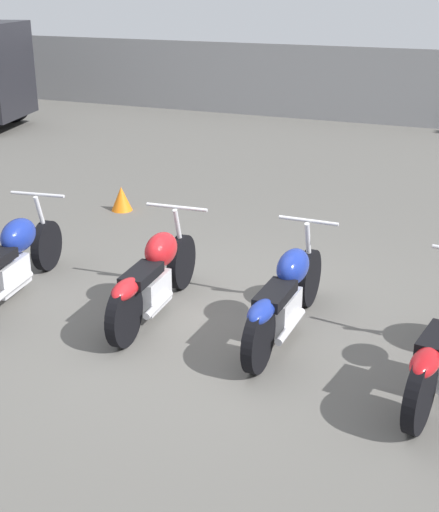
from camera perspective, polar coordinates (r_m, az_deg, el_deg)
The scene contains 6 objects.
ground_plane at distance 6.99m, azimuth -0.45°, elevation -5.36°, with size 60.00×60.00×0.00m, color #5B5954.
fence_back at distance 16.94m, azimuth 14.77°, elevation 12.86°, with size 40.00×0.04×1.71m.
motorcycle_slot_0 at distance 7.70m, azimuth -16.42°, elevation -0.30°, with size 0.66×2.09×0.94m.
motorcycle_slot_1 at distance 7.01m, azimuth -5.29°, elevation -1.63°, with size 0.67×1.98×0.96m.
motorcycle_slot_2 at distance 6.59m, azimuth 5.28°, elevation -3.19°, with size 0.60×2.04×0.96m.
traffic_cone_near at distance 10.42m, azimuth -7.85°, elevation 4.57°, with size 0.30×0.30×0.35m.
Camera 1 is at (2.50, -5.73, 3.13)m, focal length 50.00 mm.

